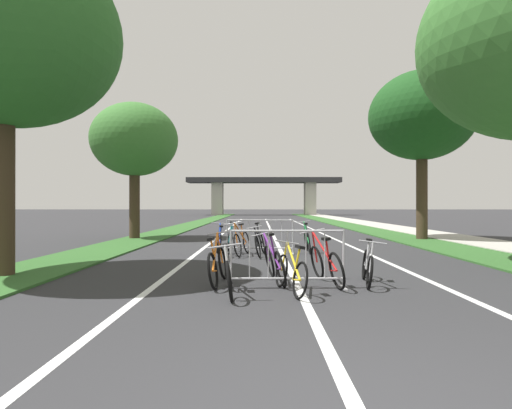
% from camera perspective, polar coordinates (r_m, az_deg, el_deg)
% --- Properties ---
extents(grass_verge_left, '(2.04, 71.67, 0.05)m').
position_cam_1_polar(grass_verge_left, '(32.30, -8.65, -2.73)').
color(grass_verge_left, '#2D5B26').
rests_on(grass_verge_left, ground).
extents(grass_verge_right, '(2.04, 71.67, 0.05)m').
position_cam_1_polar(grass_verge_right, '(32.56, 11.99, -2.70)').
color(grass_verge_right, '#2D5B26').
rests_on(grass_verge_right, ground).
extents(sidewalk_path_right, '(2.38, 71.67, 0.08)m').
position_cam_1_polar(sidewalk_path_right, '(33.07, 15.75, -2.64)').
color(sidewalk_path_right, '#ADA89E').
rests_on(sidewalk_path_right, ground).
extents(lane_stripe_center, '(0.14, 41.46, 0.01)m').
position_cam_1_polar(lane_stripe_center, '(23.34, 2.18, -3.77)').
color(lane_stripe_center, silver).
rests_on(lane_stripe_center, ground).
extents(lane_stripe_right_lane, '(0.14, 41.46, 0.01)m').
position_cam_1_polar(lane_stripe_right_lane, '(23.56, 8.60, -3.74)').
color(lane_stripe_right_lane, silver).
rests_on(lane_stripe_right_lane, ground).
extents(lane_stripe_left_lane, '(0.14, 41.46, 0.01)m').
position_cam_1_polar(lane_stripe_left_lane, '(23.40, -4.28, -3.76)').
color(lane_stripe_left_lane, silver).
rests_on(lane_stripe_left_lane, ground).
extents(overpass_bridge, '(23.38, 3.65, 5.73)m').
position_cam_1_polar(overpass_bridge, '(61.84, 1.10, 2.44)').
color(overpass_bridge, '#2D2D30').
rests_on(overpass_bridge, ground).
extents(tree_left_maple_mid, '(4.70, 4.70, 7.12)m').
position_cam_1_polar(tree_left_maple_mid, '(10.49, -32.05, 20.08)').
color(tree_left_maple_mid, '#3D2D1E').
rests_on(tree_left_maple_mid, ground).
extents(tree_left_oak_mid, '(3.79, 3.79, 6.01)m').
position_cam_1_polar(tree_left_oak_mid, '(18.78, -16.82, 8.69)').
color(tree_left_oak_mid, '#3D2D1E').
rests_on(tree_left_oak_mid, ground).
extents(tree_right_oak_near, '(4.48, 4.48, 7.25)m').
position_cam_1_polar(tree_right_oak_near, '(19.11, 22.42, 11.44)').
color(tree_right_oak_near, '#3D2D1E').
rests_on(tree_right_oak_near, ground).
extents(crowd_barrier_nearest, '(2.08, 0.47, 1.05)m').
position_cam_1_polar(crowd_barrier_nearest, '(7.26, 4.44, -7.81)').
color(crowd_barrier_nearest, '#ADADB2').
rests_on(crowd_barrier_nearest, ground).
extents(crowd_barrier_second, '(2.10, 0.56, 1.05)m').
position_cam_1_polar(crowd_barrier_second, '(12.38, 0.54, -4.63)').
color(crowd_barrier_second, '#ADADB2').
rests_on(crowd_barrier_second, ground).
extents(bicycle_orange_0, '(0.68, 1.67, 1.03)m').
position_cam_1_polar(bicycle_orange_0, '(12.05, -2.01, -5.36)').
color(bicycle_orange_0, black).
rests_on(bicycle_orange_0, ground).
extents(bicycle_black_1, '(0.57, 1.76, 0.98)m').
position_cam_1_polar(bicycle_black_1, '(11.90, 0.53, -5.49)').
color(bicycle_black_1, black).
rests_on(bicycle_black_1, ground).
extents(bicycle_red_2, '(0.70, 1.77, 1.03)m').
position_cam_1_polar(bicycle_red_2, '(7.76, 9.86, -8.32)').
color(bicycle_red_2, black).
rests_on(bicycle_red_2, ground).
extents(bicycle_yellow_3, '(0.52, 1.57, 0.87)m').
position_cam_1_polar(bicycle_yellow_3, '(6.95, 4.94, -9.56)').
color(bicycle_yellow_3, black).
rests_on(bicycle_yellow_3, ground).
extents(bicycle_green_4, '(0.42, 1.68, 0.99)m').
position_cam_1_polar(bicycle_green_4, '(12.85, 7.25, -5.05)').
color(bicycle_green_4, black).
rests_on(bicycle_green_4, ground).
extents(bicycle_blue_5, '(0.52, 1.72, 0.97)m').
position_cam_1_polar(bicycle_blue_5, '(12.05, -5.26, -5.40)').
color(bicycle_blue_5, black).
rests_on(bicycle_blue_5, ground).
extents(bicycle_purple_6, '(0.70, 1.73, 0.98)m').
position_cam_1_polar(bicycle_purple_6, '(7.85, 2.58, -8.25)').
color(bicycle_purple_6, black).
rests_on(bicycle_purple_6, ground).
extents(bicycle_teal_7, '(0.56, 1.74, 0.97)m').
position_cam_1_polar(bicycle_teal_7, '(12.81, -3.75, -5.09)').
color(bicycle_teal_7, black).
rests_on(bicycle_teal_7, ground).
extents(bicycle_silver_8, '(0.48, 1.60, 0.87)m').
position_cam_1_polar(bicycle_silver_8, '(7.95, 15.49, -8.40)').
color(bicycle_silver_8, black).
rests_on(bicycle_silver_8, ground).
extents(bicycle_white_9, '(0.54, 1.61, 0.91)m').
position_cam_1_polar(bicycle_white_9, '(6.76, -3.85, -9.74)').
color(bicycle_white_9, black).
rests_on(bicycle_white_9, ground).
extents(bicycle_orange_10, '(0.42, 1.69, 0.98)m').
position_cam_1_polar(bicycle_orange_10, '(7.69, -5.45, -8.48)').
color(bicycle_orange_10, black).
rests_on(bicycle_orange_10, ground).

